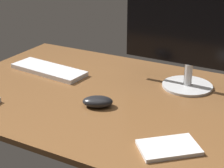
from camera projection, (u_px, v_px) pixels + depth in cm
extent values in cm
cube|color=brown|center=(124.00, 100.00, 135.15)|extent=(140.00, 84.00, 2.00)
cylinder|color=silver|center=(187.00, 86.00, 143.94)|extent=(19.93, 19.93, 1.00)
cylinder|color=silver|center=(188.00, 74.00, 142.03)|extent=(3.16, 3.16, 8.70)
cube|color=black|center=(193.00, 26.00, 134.28)|extent=(53.63, 2.97, 30.55)
cube|color=white|center=(49.00, 70.00, 158.98)|extent=(35.99, 15.30, 1.94)
ellipsoid|color=black|center=(98.00, 102.00, 127.57)|extent=(12.67, 10.79, 3.77)
cube|color=silver|center=(169.00, 147.00, 103.07)|extent=(19.66, 19.07, 1.19)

